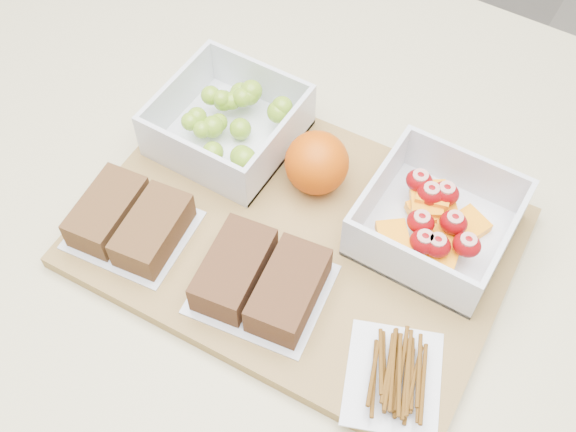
% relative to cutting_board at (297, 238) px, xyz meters
% --- Properties ---
extents(counter, '(1.20, 0.90, 0.90)m').
position_rel_cutting_board_xyz_m(counter, '(-0.02, 0.01, -0.46)').
color(counter, beige).
rests_on(counter, ground).
extents(cutting_board, '(0.43, 0.32, 0.02)m').
position_rel_cutting_board_xyz_m(cutting_board, '(0.00, 0.00, 0.00)').
color(cutting_board, olive).
rests_on(cutting_board, counter).
extents(grape_container, '(0.14, 0.14, 0.06)m').
position_rel_cutting_board_xyz_m(grape_container, '(-0.13, 0.07, 0.03)').
color(grape_container, silver).
rests_on(grape_container, cutting_board).
extents(fruit_container, '(0.14, 0.14, 0.06)m').
position_rel_cutting_board_xyz_m(fruit_container, '(0.12, 0.07, 0.03)').
color(fruit_container, silver).
rests_on(fruit_container, cutting_board).
extents(orange, '(0.07, 0.07, 0.07)m').
position_rel_cutting_board_xyz_m(orange, '(-0.02, 0.07, 0.04)').
color(orange, '#D24E04').
rests_on(orange, cutting_board).
extents(sandwich_bag_left, '(0.13, 0.11, 0.04)m').
position_rel_cutting_board_xyz_m(sandwich_bag_left, '(-0.14, -0.08, 0.03)').
color(sandwich_bag_left, silver).
rests_on(sandwich_bag_left, cutting_board).
extents(sandwich_bag_center, '(0.14, 0.12, 0.04)m').
position_rel_cutting_board_xyz_m(sandwich_bag_center, '(0.00, -0.07, 0.03)').
color(sandwich_bag_center, silver).
rests_on(sandwich_bag_center, cutting_board).
extents(pretzel_bag, '(0.12, 0.13, 0.02)m').
position_rel_cutting_board_xyz_m(pretzel_bag, '(0.15, -0.09, 0.02)').
color(pretzel_bag, silver).
rests_on(pretzel_bag, cutting_board).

